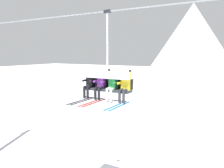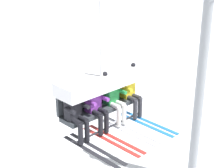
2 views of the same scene
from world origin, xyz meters
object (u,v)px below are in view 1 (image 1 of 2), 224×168
(chairlift_chair, at_px, (108,77))
(skier_black, at_px, (89,84))
(skier_yellow, at_px, (124,86))
(skier_purple, at_px, (100,85))
(skier_green, at_px, (112,85))

(chairlift_chair, distance_m, skier_black, 0.93)
(skier_black, bearing_deg, skier_yellow, 0.23)
(chairlift_chair, xyz_separation_m, skier_purple, (-0.28, -0.22, -0.32))
(skier_yellow, bearing_deg, skier_green, 180.00)
(chairlift_chair, relative_size, skier_green, 2.10)
(skier_black, relative_size, skier_yellow, 1.00)
(chairlift_chair, distance_m, skier_green, 0.46)
(chairlift_chair, relative_size, skier_yellow, 2.10)
(skier_purple, xyz_separation_m, skier_yellow, (1.13, 0.01, 0.02))
(skier_purple, relative_size, skier_yellow, 1.00)
(skier_purple, relative_size, skier_green, 1.00)
(skier_black, xyz_separation_m, skier_purple, (0.57, 0.00, 0.00))
(chairlift_chair, height_order, skier_green, chairlift_chair)
(chairlift_chair, relative_size, skier_purple, 2.10)
(skier_black, height_order, skier_yellow, skier_yellow)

